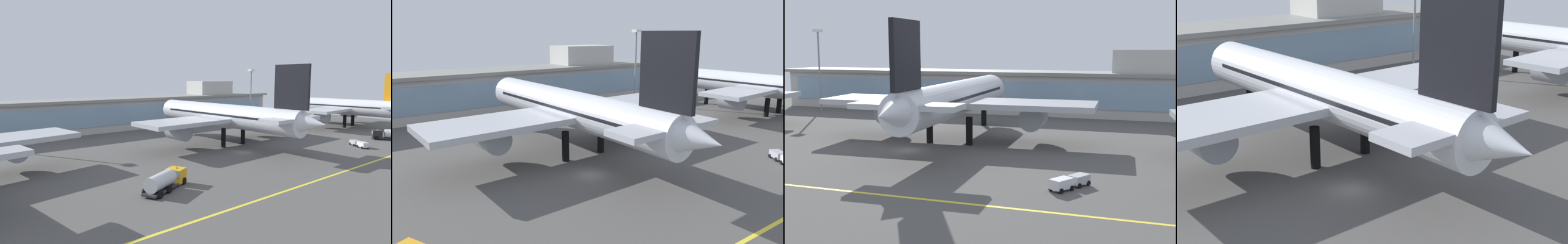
# 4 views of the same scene
# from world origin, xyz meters

# --- Properties ---
(ground_plane) EXTENTS (180.00, 180.00, 0.00)m
(ground_plane) POSITION_xyz_m (0.00, 0.00, 0.00)
(ground_plane) COLOR #514F4C
(terminal_building) EXTENTS (119.75, 14.00, 15.43)m
(terminal_building) POSITION_xyz_m (2.15, 50.51, 5.63)
(terminal_building) COLOR beige
(terminal_building) RESTS_ON ground
(airliner_near_right) EXTENTS (47.18, 54.61, 19.42)m
(airliner_near_right) POSITION_xyz_m (3.73, 10.29, 7.09)
(airliner_near_right) COLOR black
(airliner_near_right) RESTS_ON ground
(apron_light_mast_west) EXTENTS (1.80, 1.80, 19.91)m
(apron_light_mast_west) POSITION_xyz_m (40.47, 35.10, 13.38)
(apron_light_mast_west) COLOR gray
(apron_light_mast_west) RESTS_ON ground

